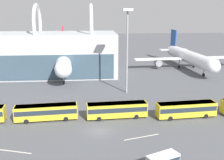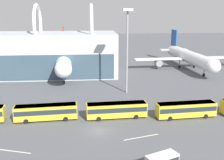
{
  "view_description": "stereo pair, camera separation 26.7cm",
  "coord_description": "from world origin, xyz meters",
  "px_view_note": "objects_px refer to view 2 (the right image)",
  "views": [
    {
      "loc": [
        -2.01,
        -49.84,
        22.84
      ],
      "look_at": [
        4.64,
        24.21,
        4.0
      ],
      "focal_mm": 45.0,
      "sensor_mm": 36.0,
      "label": 1
    },
    {
      "loc": [
        -1.75,
        -49.87,
        22.84
      ],
      "look_at": [
        4.64,
        24.21,
        4.0
      ],
      "focal_mm": 45.0,
      "sensor_mm": 36.0,
      "label": 2
    }
  ],
  "objects_px": {
    "airliner_at_gate_far": "(188,56)",
    "shuttle_bus_1": "(46,111)",
    "shuttle_bus_2": "(117,109)",
    "airliner_at_gate_near": "(64,60)",
    "shuttle_bus_3": "(186,109)",
    "floodlight_mast": "(127,35)"
  },
  "relations": [
    {
      "from": "shuttle_bus_3",
      "to": "floodlight_mast",
      "type": "height_order",
      "value": "floodlight_mast"
    },
    {
      "from": "airliner_at_gate_far",
      "to": "shuttle_bus_2",
      "type": "height_order",
      "value": "airliner_at_gate_far"
    },
    {
      "from": "airliner_at_gate_near",
      "to": "floodlight_mast",
      "type": "relative_size",
      "value": 1.56
    },
    {
      "from": "shuttle_bus_3",
      "to": "shuttle_bus_1",
      "type": "bearing_deg",
      "value": 173.49
    },
    {
      "from": "airliner_at_gate_near",
      "to": "airliner_at_gate_far",
      "type": "bearing_deg",
      "value": 97.15
    },
    {
      "from": "airliner_at_gate_near",
      "to": "floodlight_mast",
      "type": "bearing_deg",
      "value": 37.11
    },
    {
      "from": "airliner_at_gate_far",
      "to": "floodlight_mast",
      "type": "bearing_deg",
      "value": -46.25
    },
    {
      "from": "airliner_at_gate_near",
      "to": "shuttle_bus_3",
      "type": "distance_m",
      "value": 50.74
    },
    {
      "from": "airliner_at_gate_far",
      "to": "shuttle_bus_1",
      "type": "xyz_separation_m",
      "value": [
        -48.27,
        -49.63,
        -2.77
      ]
    },
    {
      "from": "shuttle_bus_2",
      "to": "floodlight_mast",
      "type": "bearing_deg",
      "value": 72.16
    },
    {
      "from": "shuttle_bus_2",
      "to": "shuttle_bus_3",
      "type": "relative_size",
      "value": 1.0
    },
    {
      "from": "airliner_at_gate_near",
      "to": "shuttle_bus_2",
      "type": "distance_m",
      "value": 42.9
    },
    {
      "from": "shuttle_bus_3",
      "to": "airliner_at_gate_far",
      "type": "bearing_deg",
      "value": 65.51
    },
    {
      "from": "airliner_at_gate_far",
      "to": "shuttle_bus_1",
      "type": "distance_m",
      "value": 69.29
    },
    {
      "from": "airliner_at_gate_near",
      "to": "shuttle_bus_2",
      "type": "xyz_separation_m",
      "value": [
        14.26,
        -40.29,
        -3.69
      ]
    },
    {
      "from": "shuttle_bus_1",
      "to": "shuttle_bus_2",
      "type": "height_order",
      "value": "same"
    },
    {
      "from": "shuttle_bus_1",
      "to": "shuttle_bus_2",
      "type": "xyz_separation_m",
      "value": [
        14.94,
        0.01,
        0.0
      ]
    },
    {
      "from": "airliner_at_gate_far",
      "to": "floodlight_mast",
      "type": "distance_m",
      "value": 43.79
    },
    {
      "from": "shuttle_bus_2",
      "to": "airliner_at_gate_far",
      "type": "bearing_deg",
      "value": 52.56
    },
    {
      "from": "airliner_at_gate_far",
      "to": "floodlight_mast",
      "type": "height_order",
      "value": "floodlight_mast"
    },
    {
      "from": "shuttle_bus_1",
      "to": "shuttle_bus_3",
      "type": "relative_size",
      "value": 1.0
    },
    {
      "from": "shuttle_bus_1",
      "to": "floodlight_mast",
      "type": "height_order",
      "value": "floodlight_mast"
    }
  ]
}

